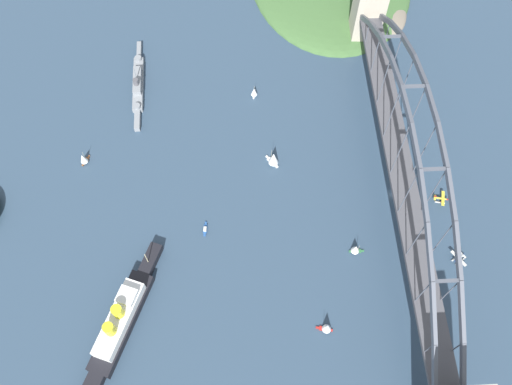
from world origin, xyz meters
TOP-DOWN VIEW (x-y plane):
  - ground_plane at (0.00, 0.00)m, footprint 1400.00×1400.00m
  - harbor_arch_bridge at (0.00, -0.00)m, footprint 313.85×19.05m
  - ocean_liner at (-70.55, 152.55)m, footprint 87.22×39.93m
  - naval_cruiser at (87.23, 153.50)m, footprint 73.30×8.08m
  - seaplane_taxiing_near_bridge at (-43.09, -29.34)m, footprint 9.97×8.29m
  - seaplane_second_in_formation at (-5.92, -27.46)m, footprint 9.87×8.49m
  - small_boat_0 at (-18.33, 109.61)m, footprint 8.77×2.52m
  - small_boat_1 at (29.98, 182.57)m, footprint 7.76×6.00m
  - small_boat_2 at (-77.90, 47.16)m, footprint 5.83×8.82m
  - small_boat_3 at (23.93, 68.43)m, footprint 9.85×8.68m
  - small_boat_4 at (76.40, 77.73)m, footprint 7.42×4.68m
  - small_boat_5 at (-35.44, 26.64)m, footprint 4.64×8.43m

SIDE VIEW (x-z plane):
  - ground_plane at x=0.00m, z-range 0.00..0.00m
  - small_boat_0 at x=-18.33m, z-range -0.35..1.97m
  - seaplane_second_in_formation at x=-5.92m, z-range -0.48..4.20m
  - seaplane_taxiing_near_bridge at x=-43.09m, z-range -0.46..4.59m
  - naval_cruiser at x=87.23m, z-range -5.69..11.48m
  - small_boat_5 at x=-35.44m, z-range -0.26..7.94m
  - small_boat_4 at x=76.40m, z-range -0.20..7.90m
  - small_boat_2 at x=-77.90m, z-range -0.31..8.54m
  - small_boat_1 at x=29.98m, z-range -0.30..8.91m
  - ocean_liner at x=-70.55m, z-range -4.35..15.89m
  - small_boat_3 at x=23.93m, z-range -0.47..12.12m
  - harbor_arch_bridge at x=0.00m, z-range -6.34..65.17m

